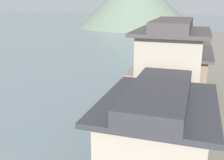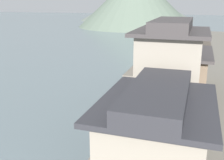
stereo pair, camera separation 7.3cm
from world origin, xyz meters
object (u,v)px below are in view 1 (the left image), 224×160
house_waterfront_second (169,82)px  house_waterfront_narrow (184,59)px  boat_moored_far (166,49)px  boat_moored_third (143,74)px  boat_moored_second (160,56)px  boat_moored_nearest (119,109)px  house_waterfront_nearest (156,146)px  house_waterfront_tall (179,76)px

house_waterfront_second → house_waterfront_narrow: size_ratio=1.09×
house_waterfront_second → house_waterfront_narrow: 14.73m
house_waterfront_second → boat_moored_far: bearing=96.8°
boat_moored_third → house_waterfront_narrow: bearing=-38.5°
boat_moored_second → boat_moored_far: bearing=88.1°
house_waterfront_second → boat_moored_nearest: bearing=133.7°
house_waterfront_nearest → house_waterfront_second: bearing=91.8°
boat_moored_nearest → house_waterfront_second: size_ratio=0.61×
boat_moored_nearest → house_waterfront_narrow: (5.57, 9.13, 3.67)m
boat_moored_nearest → house_waterfront_narrow: size_ratio=0.66×
boat_moored_second → house_waterfront_nearest: (5.53, -40.62, 3.58)m
house_waterfront_nearest → boat_moored_far: bearing=96.1°
house_waterfront_tall → house_waterfront_narrow: bearing=90.3°
boat_moored_nearest → house_waterfront_second: house_waterfront_second is taller
boat_moored_second → house_waterfront_narrow: house_waterfront_narrow is taller
boat_moored_far → house_waterfront_tall: bearing=-81.4°
boat_moored_far → house_waterfront_tall: (5.34, -35.50, 3.59)m
house_waterfront_second → house_waterfront_tall: house_waterfront_second is taller
boat_moored_second → boat_moored_third: boat_moored_second is taller
boat_moored_third → house_waterfront_narrow: house_waterfront_narrow is taller
boat_moored_nearest → house_waterfront_tall: size_ratio=0.67×
boat_moored_second → house_waterfront_tall: bearing=-78.2°
boat_moored_second → boat_moored_far: 8.48m
boat_moored_second → boat_moored_far: boat_moored_second is taller
boat_moored_third → house_waterfront_second: house_waterfront_second is taller
boat_moored_far → boat_moored_nearest: bearing=-90.4°
boat_moored_nearest → boat_moored_third: 13.91m
boat_moored_third → boat_moored_second: bearing=88.4°
house_waterfront_second → house_waterfront_tall: (0.31, 6.63, -1.32)m
boat_moored_nearest → boat_moored_far: bearing=89.6°
house_waterfront_tall → boat_moored_third: bearing=115.2°
boat_moored_second → house_waterfront_second: size_ratio=0.50×
house_waterfront_tall → boat_moored_nearest: bearing=-168.9°
boat_moored_nearest → boat_moored_third: boat_moored_nearest is taller
boat_moored_far → house_waterfront_second: bearing=-83.2°
boat_moored_second → house_waterfront_nearest: bearing=-82.2°
boat_moored_nearest → boat_moored_third: bearing=91.8°
house_waterfront_nearest → house_waterfront_narrow: same height
boat_moored_third → boat_moored_far: boat_moored_far is taller
boat_moored_second → house_waterfront_tall: 27.84m
house_waterfront_tall → boat_moored_second: bearing=101.8°
house_waterfront_tall → boat_moored_far: bearing=98.6°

